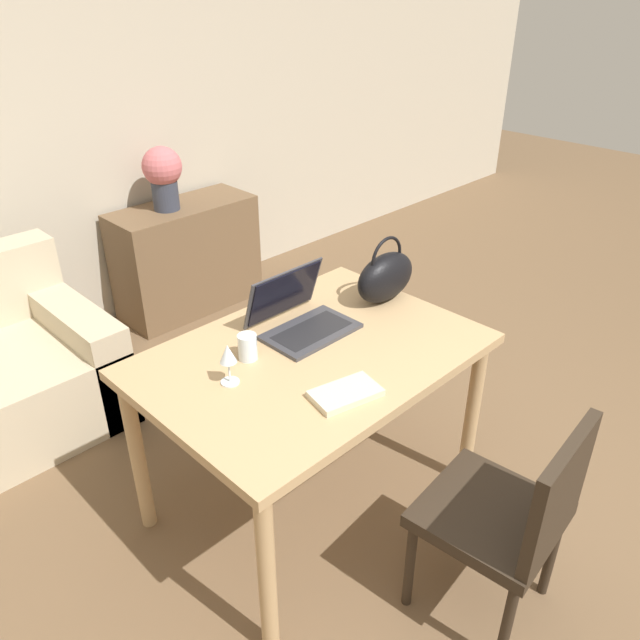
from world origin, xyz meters
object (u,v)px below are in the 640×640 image
Objects in this scene: chair at (512,513)px; laptop at (298,313)px; flower_vase at (163,174)px; drinking_glass at (248,347)px; handbag at (385,276)px; wine_glass at (228,357)px.

laptop is at bearing 84.94° from chair.
chair is 2.16× the size of flower_vase.
drinking_glass is 0.31× the size of handbag.
flower_vase is at bearing 74.88° from chair.
laptop reaches higher than wine_glass.
flower_vase is at bearing 63.52° from wine_glass.
wine_glass is 0.48× the size of handbag.
flower_vase reaches higher than chair.
handbag is (0.43, 0.94, 0.41)m from chair.
wine_glass is at bearing -178.20° from handbag.
laptop reaches higher than drinking_glass.
laptop is 1.80m from flower_vase.
wine_glass is 2.06m from flower_vase.
laptop is 0.46m from wine_glass.
drinking_glass is 0.18m from wine_glass.
wine_glass is at bearing -165.05° from laptop.
wine_glass is (-0.44, -0.12, 0.05)m from laptop.
handbag reaches higher than wine_glass.
wine_glass is (-0.45, 0.91, 0.40)m from chair.
laptop is 0.95× the size of flower_vase.
chair is 1.09m from laptop.
wine_glass is at bearing -116.48° from flower_vase.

